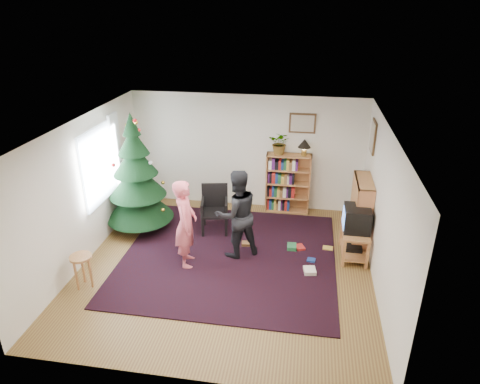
# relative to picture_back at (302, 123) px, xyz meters

# --- Properties ---
(floor) EXTENTS (5.00, 5.00, 0.00)m
(floor) POSITION_rel_picture_back_xyz_m (-1.15, -2.48, -1.95)
(floor) COLOR olive
(floor) RESTS_ON ground
(ceiling) EXTENTS (5.00, 5.00, 0.00)m
(ceiling) POSITION_rel_picture_back_xyz_m (-1.15, -2.48, 0.55)
(ceiling) COLOR white
(ceiling) RESTS_ON wall_back
(wall_back) EXTENTS (5.00, 0.02, 2.50)m
(wall_back) POSITION_rel_picture_back_xyz_m (-1.15, 0.02, -0.70)
(wall_back) COLOR silver
(wall_back) RESTS_ON floor
(wall_front) EXTENTS (5.00, 0.02, 2.50)m
(wall_front) POSITION_rel_picture_back_xyz_m (-1.15, -4.97, -0.70)
(wall_front) COLOR silver
(wall_front) RESTS_ON floor
(wall_left) EXTENTS (0.02, 5.00, 2.50)m
(wall_left) POSITION_rel_picture_back_xyz_m (-3.65, -2.48, -0.70)
(wall_left) COLOR silver
(wall_left) RESTS_ON floor
(wall_right) EXTENTS (0.02, 5.00, 2.50)m
(wall_right) POSITION_rel_picture_back_xyz_m (1.35, -2.48, -0.70)
(wall_right) COLOR silver
(wall_right) RESTS_ON floor
(rug) EXTENTS (3.80, 3.60, 0.02)m
(rug) POSITION_rel_picture_back_xyz_m (-1.15, -2.17, -1.94)
(rug) COLOR black
(rug) RESTS_ON floor
(window_pane) EXTENTS (0.04, 1.20, 1.40)m
(window_pane) POSITION_rel_picture_back_xyz_m (-3.62, -1.88, -0.45)
(window_pane) COLOR silver
(window_pane) RESTS_ON wall_left
(curtain) EXTENTS (0.06, 0.35, 1.60)m
(curtain) POSITION_rel_picture_back_xyz_m (-3.58, -1.18, -0.45)
(curtain) COLOR white
(curtain) RESTS_ON wall_left
(picture_back) EXTENTS (0.55, 0.03, 0.42)m
(picture_back) POSITION_rel_picture_back_xyz_m (0.00, 0.00, 0.00)
(picture_back) COLOR #4C3319
(picture_back) RESTS_ON wall_back
(picture_right) EXTENTS (0.03, 0.50, 0.60)m
(picture_right) POSITION_rel_picture_back_xyz_m (1.33, -0.73, 0.00)
(picture_right) COLOR #4C3319
(picture_right) RESTS_ON wall_right
(christmas_tree) EXTENTS (1.32, 1.32, 2.40)m
(christmas_tree) POSITION_rel_picture_back_xyz_m (-3.11, -1.42, -0.95)
(christmas_tree) COLOR #3F2816
(christmas_tree) RESTS_ON rug
(bookshelf_back) EXTENTS (0.95, 0.30, 1.30)m
(bookshelf_back) POSITION_rel_picture_back_xyz_m (-0.23, -0.14, -1.29)
(bookshelf_back) COLOR #C77647
(bookshelf_back) RESTS_ON floor
(bookshelf_right) EXTENTS (0.30, 0.95, 1.30)m
(bookshelf_right) POSITION_rel_picture_back_xyz_m (1.19, -1.29, -1.29)
(bookshelf_right) COLOR #C77647
(bookshelf_right) RESTS_ON floor
(tv_stand) EXTENTS (0.46, 0.82, 0.55)m
(tv_stand) POSITION_rel_picture_back_xyz_m (1.07, -1.80, -1.63)
(tv_stand) COLOR #C77647
(tv_stand) RESTS_ON floor
(crt_tv) EXTENTS (0.46, 0.50, 0.43)m
(crt_tv) POSITION_rel_picture_back_xyz_m (1.07, -1.80, -1.18)
(crt_tv) COLOR black
(crt_tv) RESTS_ON tv_stand
(armchair) EXTENTS (0.60, 0.60, 0.95)m
(armchair) POSITION_rel_picture_back_xyz_m (-1.60, -1.21, -1.44)
(armchair) COLOR black
(armchair) RESTS_ON rug
(stool) EXTENTS (0.35, 0.35, 0.58)m
(stool) POSITION_rel_picture_back_xyz_m (-3.31, -3.42, -1.50)
(stool) COLOR #C77647
(stool) RESTS_ON floor
(person_standing) EXTENTS (0.49, 0.64, 1.59)m
(person_standing) POSITION_rel_picture_back_xyz_m (-1.83, -2.51, -1.15)
(person_standing) COLOR #D2545E
(person_standing) RESTS_ON rug
(person_by_chair) EXTENTS (1.01, 0.95, 1.65)m
(person_by_chair) POSITION_rel_picture_back_xyz_m (-1.02, -2.08, -1.12)
(person_by_chair) COLOR black
(person_by_chair) RESTS_ON rug
(potted_plant) EXTENTS (0.52, 0.47, 0.49)m
(potted_plant) POSITION_rel_picture_back_xyz_m (-0.43, -0.14, -0.41)
(potted_plant) COLOR gray
(potted_plant) RESTS_ON bookshelf_back
(table_lamp) EXTENTS (0.27, 0.27, 0.36)m
(table_lamp) POSITION_rel_picture_back_xyz_m (0.07, -0.14, -0.41)
(table_lamp) COLOR #A57F33
(table_lamp) RESTS_ON bookshelf_back
(floor_clutter) EXTENTS (1.72, 1.02, 0.08)m
(floor_clutter) POSITION_rel_picture_back_xyz_m (0.08, -1.91, -1.91)
(floor_clutter) COLOR #A51E19
(floor_clutter) RESTS_ON rug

